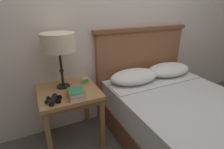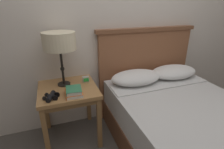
# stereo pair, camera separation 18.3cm
# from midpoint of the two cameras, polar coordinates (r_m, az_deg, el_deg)

# --- Properties ---
(wall_back) EXTENTS (8.00, 0.06, 2.60)m
(wall_back) POSITION_cam_midpoint_polar(r_m,az_deg,el_deg) (2.14, 5.64, 18.81)
(wall_back) COLOR silver
(wall_back) RESTS_ON ground_plane
(nightstand) EXTENTS (0.58, 0.58, 0.62)m
(nightstand) POSITION_cam_midpoint_polar(r_m,az_deg,el_deg) (1.86, -11.31, -6.57)
(nightstand) COLOR #AD7A47
(nightstand) RESTS_ON ground_plane
(bed) EXTENTS (1.32, 1.86, 1.15)m
(bed) POSITION_cam_midpoint_polar(r_m,az_deg,el_deg) (1.95, 25.26, -14.85)
(bed) COLOR brown
(bed) RESTS_ON ground_plane
(table_lamp) EXTENTS (0.32, 0.32, 0.55)m
(table_lamp) POSITION_cam_midpoint_polar(r_m,az_deg,el_deg) (1.75, -13.96, 10.21)
(table_lamp) COLOR black
(table_lamp) RESTS_ON nightstand
(book_on_nightstand) EXTENTS (0.16, 0.20, 0.04)m
(book_on_nightstand) POSITION_cam_midpoint_polar(r_m,az_deg,el_deg) (1.67, -9.40, -6.09)
(book_on_nightstand) COLOR silver
(book_on_nightstand) RESTS_ON nightstand
(book_stacked_on_top) EXTENTS (0.15, 0.18, 0.04)m
(book_stacked_on_top) POSITION_cam_midpoint_polar(r_m,az_deg,el_deg) (1.64, -9.38, -5.13)
(book_stacked_on_top) COLOR silver
(book_stacked_on_top) RESTS_ON book_on_nightstand
(binoculars_pair) EXTENTS (0.15, 0.16, 0.05)m
(binoculars_pair) POSITION_cam_midpoint_polar(r_m,az_deg,el_deg) (1.64, -16.32, -6.95)
(binoculars_pair) COLOR black
(binoculars_pair) RESTS_ON nightstand
(alarm_clock) EXTENTS (0.07, 0.05, 0.06)m
(alarm_clock) POSITION_cam_midpoint_polar(r_m,az_deg,el_deg) (1.92, -5.88, -1.56)
(alarm_clock) COLOR #B7B2A8
(alarm_clock) RESTS_ON nightstand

